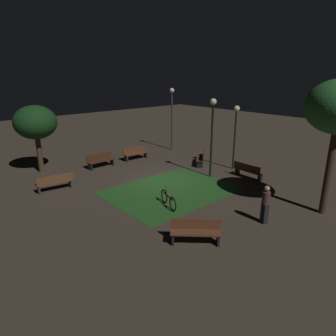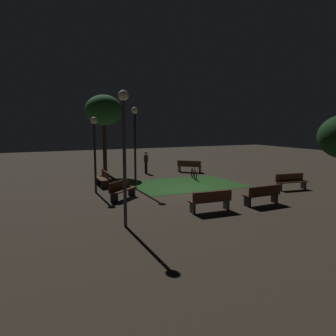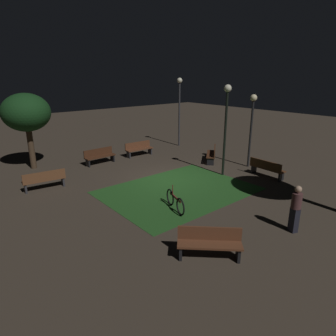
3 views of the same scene
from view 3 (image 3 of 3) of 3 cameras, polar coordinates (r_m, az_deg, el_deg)
ground_plane at (r=14.62m, az=-0.01°, el=-2.10°), size 60.00×60.00×0.00m
grass_lawn at (r=13.16m, az=2.00°, el=-4.39°), size 6.46×4.83×0.01m
bench_front_right at (r=18.73m, az=-5.69°, el=3.82°), size 1.82×0.57×0.88m
bench_near_trees at (r=17.39m, az=-13.16°, el=2.34°), size 1.82×0.54×0.88m
bench_front_left at (r=15.53m, az=18.60°, el=0.02°), size 0.56×1.82×0.88m
bench_path_side at (r=8.54m, az=8.07°, el=-14.07°), size 1.63×1.59×0.88m
bench_by_lamp at (r=14.23m, az=-22.91°, el=-2.06°), size 1.84×0.69×0.88m
bench_corner at (r=17.58m, az=8.60°, el=2.78°), size 1.68×1.54×0.88m
tree_tall_center at (r=17.30m, az=-25.85°, el=9.59°), size 2.47×2.47×4.06m
lamp_post_near_wall at (r=16.60m, az=16.00°, el=9.40°), size 0.36×0.36×3.97m
lamp_post_plaza_west at (r=14.75m, az=11.24°, el=10.04°), size 0.36×0.36×4.51m
lamp_post_plaza_east at (r=20.99m, az=2.24°, el=12.93°), size 0.36×0.36×4.75m
bicycle at (r=11.25m, az=1.39°, el=-6.50°), size 0.54×1.56×0.93m
pedestrian at (r=10.40m, az=23.56°, el=-7.12°), size 0.32×0.34×1.61m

